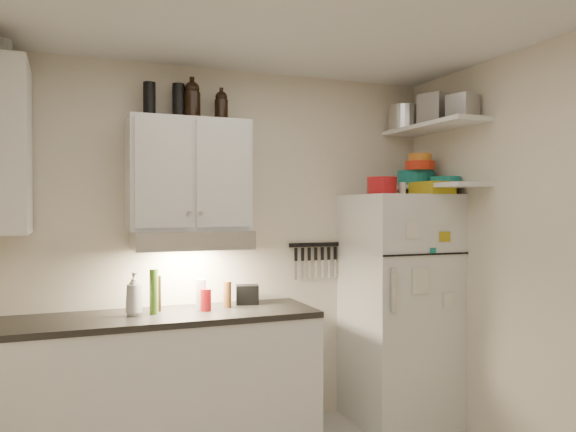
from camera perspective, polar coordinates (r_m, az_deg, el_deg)
name	(u,v)px	position (r m, az deg, el deg)	size (l,w,h in m)	color
back_wall	(225,249)	(4.10, -6.39, -3.40)	(3.20, 0.02, 2.60)	beige
right_wall	(563,260)	(3.63, 26.13, -4.03)	(0.02, 3.00, 2.60)	beige
base_cabinet	(155,389)	(3.85, -13.38, -16.74)	(2.10, 0.60, 0.88)	white
countertop	(155,318)	(3.74, -13.41, -10.01)	(2.10, 0.62, 0.04)	black
upper_cabinet	(189,175)	(3.86, -10.04, 4.13)	(0.80, 0.33, 0.75)	white
range_hood	(191,240)	(3.79, -9.83, -2.39)	(0.76, 0.46, 0.12)	silver
fridge	(399,308)	(4.34, 11.24, -9.16)	(0.70, 0.68, 1.70)	silver
shelf_hi	(433,127)	(4.32, 14.53, 8.76)	(0.30, 0.95, 0.03)	white
shelf_lo	(433,187)	(4.28, 14.51, 2.92)	(0.30, 0.95, 0.03)	white
knife_strip	(315,245)	(4.31, 2.73, -2.92)	(0.42, 0.02, 0.03)	black
dutch_oven	(382,186)	(4.14, 9.53, 3.05)	(0.22, 0.22, 0.13)	#A81318
book_stack	(432,188)	(4.18, 14.42, 2.76)	(0.22, 0.27, 0.09)	#B29B16
spice_jar	(402,188)	(4.21, 11.53, 2.76)	(0.05, 0.05, 0.09)	silver
stock_pot	(405,118)	(4.54, 11.82, 9.74)	(0.26, 0.26, 0.18)	silver
tin_a	(436,109)	(4.29, 14.79, 10.44)	(0.21, 0.19, 0.21)	#AAAAAD
tin_b	(463,107)	(4.12, 17.33, 10.53)	(0.17, 0.17, 0.17)	#AAAAAD
bowl_teal	(416,178)	(4.44, 12.85, 3.77)	(0.28, 0.28, 0.11)	#157871
bowl_orange	(420,166)	(4.37, 13.26, 4.99)	(0.22, 0.22, 0.07)	red
bowl_yellow	(420,158)	(4.38, 13.27, 5.80)	(0.18, 0.18, 0.06)	orange
plates	(445,180)	(4.26, 15.68, 3.50)	(0.22, 0.22, 0.06)	#157871
growler_a	(192,100)	(3.95, -9.73, 11.52)	(0.11, 0.11, 0.27)	black
growler_b	(221,106)	(4.01, -6.79, 11.01)	(0.09, 0.09, 0.22)	black
thermos_a	(178,102)	(3.94, -11.07, 11.33)	(0.08, 0.08, 0.24)	black
thermos_b	(149,100)	(3.92, -13.90, 11.34)	(0.08, 0.08, 0.24)	black
side_jar	(0,50)	(3.87, -27.18, 14.74)	(0.13, 0.13, 0.17)	silver
soap_bottle	(134,292)	(3.71, -15.39, -7.41)	(0.12, 0.12, 0.30)	white
pepper_mill	(227,295)	(3.89, -6.19, -7.94)	(0.06, 0.06, 0.18)	brown
oil_bottle	(154,292)	(3.73, -13.47, -7.49)	(0.06, 0.06, 0.29)	#3D6419
vinegar_bottle	(157,294)	(3.82, -13.12, -7.68)	(0.05, 0.05, 0.23)	black
clear_bottle	(201,295)	(3.83, -8.84, -7.89)	(0.07, 0.07, 0.20)	silver
red_jar	(206,300)	(3.79, -8.36, -8.43)	(0.07, 0.07, 0.15)	#A81318
caddy	(247,295)	(4.02, -4.17, -7.96)	(0.16, 0.11, 0.14)	black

